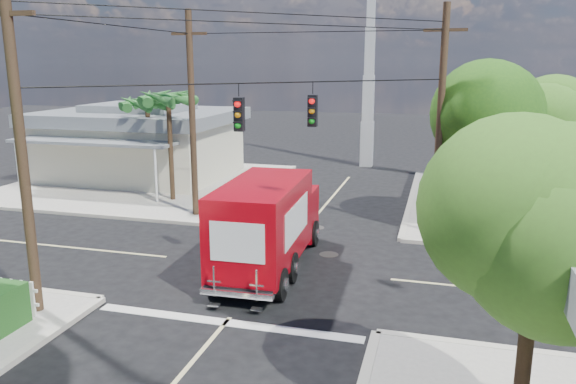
% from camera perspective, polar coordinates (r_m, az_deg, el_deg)
% --- Properties ---
extents(ground, '(120.00, 120.00, 0.00)m').
position_cam_1_polar(ground, '(19.31, -1.59, -7.68)').
color(ground, black).
rests_on(ground, ground).
extents(sidewalk_ne, '(14.12, 14.12, 0.14)m').
position_cam_1_polar(sidewalk_ne, '(29.47, 25.87, -1.54)').
color(sidewalk_ne, '#A29C92').
rests_on(sidewalk_ne, ground).
extents(sidewalk_nw, '(14.12, 14.12, 0.14)m').
position_cam_1_polar(sidewalk_nw, '(33.16, -14.18, 0.89)').
color(sidewalk_nw, '#A29C92').
rests_on(sidewalk_nw, ground).
extents(road_markings, '(32.00, 32.00, 0.01)m').
position_cam_1_polar(road_markings, '(18.00, -2.98, -9.26)').
color(road_markings, beige).
rests_on(road_markings, ground).
extents(building_nw, '(10.80, 10.20, 4.30)m').
position_cam_1_polar(building_nw, '(34.70, -14.72, 5.00)').
color(building_nw, beige).
rests_on(building_nw, sidewalk_nw).
extents(radio_tower, '(0.80, 0.80, 17.00)m').
position_cam_1_polar(radio_tower, '(37.58, 8.22, 11.12)').
color(radio_tower, silver).
rests_on(radio_tower, ground).
extents(tree_ne_front, '(4.21, 4.14, 6.66)m').
position_cam_1_polar(tree_ne_front, '(24.17, 20.04, 7.37)').
color(tree_ne_front, '#422D1C').
rests_on(tree_ne_front, sidewalk_ne).
extents(tree_ne_back, '(3.77, 3.66, 5.82)m').
position_cam_1_polar(tree_ne_back, '(26.73, 25.18, 6.15)').
color(tree_ne_back, '#422D1C').
rests_on(tree_ne_back, sidewalk_ne).
extents(tree_se, '(3.67, 3.54, 5.62)m').
position_cam_1_polar(tree_se, '(10.53, 24.12, -3.51)').
color(tree_se, '#422D1C').
rests_on(tree_se, sidewalk_se).
extents(palm_nw_front, '(3.01, 3.08, 5.59)m').
position_cam_1_polar(palm_nw_front, '(27.93, -12.07, 9.10)').
color(palm_nw_front, '#422D1C').
rests_on(palm_nw_front, sidewalk_nw).
extents(palm_nw_back, '(3.01, 3.08, 5.19)m').
position_cam_1_polar(palm_nw_back, '(30.22, -14.13, 8.57)').
color(palm_nw_back, '#422D1C').
rests_on(palm_nw_back, sidewalk_nw).
extents(utility_poles, '(12.00, 10.68, 9.00)m').
position_cam_1_polar(utility_poles, '(20.20, -4.67, 6.88)').
color(utility_poles, '#473321').
rests_on(utility_poles, ground).
extents(vending_boxes, '(1.90, 0.50, 1.10)m').
position_cam_1_polar(vending_boxes, '(24.28, 17.72, -2.23)').
color(vending_boxes, maroon).
rests_on(vending_boxes, sidewalk_ne).
extents(delivery_truck, '(2.55, 7.29, 3.11)m').
position_cam_1_polar(delivery_truck, '(18.75, -2.03, -3.22)').
color(delivery_truck, black).
rests_on(delivery_truck, ground).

